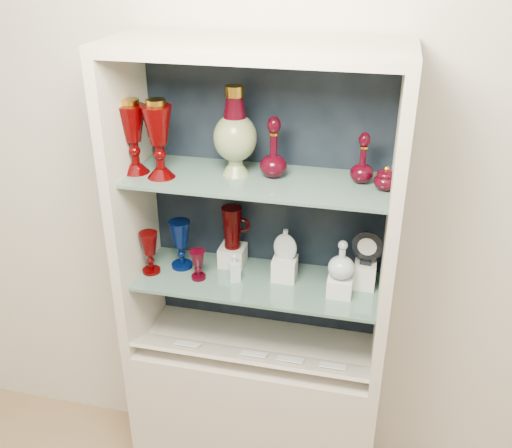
% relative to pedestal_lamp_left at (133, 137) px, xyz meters
% --- Properties ---
extents(wall_back, '(3.50, 0.02, 2.80)m').
position_rel_pedestal_lamp_left_xyz_m(wall_back, '(0.44, 0.24, -0.20)').
color(wall_back, white).
rests_on(wall_back, ground).
extents(cabinet_base, '(1.00, 0.40, 0.75)m').
position_rel_pedestal_lamp_left_xyz_m(cabinet_base, '(0.44, 0.02, -1.23)').
color(cabinet_base, beige).
rests_on(cabinet_base, ground).
extents(cabinet_back_panel, '(0.98, 0.02, 1.15)m').
position_rel_pedestal_lamp_left_xyz_m(cabinet_back_panel, '(0.44, 0.21, -0.28)').
color(cabinet_back_panel, black).
rests_on(cabinet_back_panel, cabinet_base).
extents(cabinet_side_left, '(0.04, 0.40, 1.15)m').
position_rel_pedestal_lamp_left_xyz_m(cabinet_side_left, '(-0.04, 0.02, -0.28)').
color(cabinet_side_left, beige).
rests_on(cabinet_side_left, cabinet_base).
extents(cabinet_side_right, '(0.04, 0.40, 1.15)m').
position_rel_pedestal_lamp_left_xyz_m(cabinet_side_right, '(0.92, 0.02, -0.28)').
color(cabinet_side_right, beige).
rests_on(cabinet_side_right, cabinet_base).
extents(cabinet_top_cap, '(1.00, 0.40, 0.04)m').
position_rel_pedestal_lamp_left_xyz_m(cabinet_top_cap, '(0.44, 0.02, 0.32)').
color(cabinet_top_cap, beige).
rests_on(cabinet_top_cap, cabinet_side_left).
extents(shelf_lower, '(0.92, 0.34, 0.01)m').
position_rel_pedestal_lamp_left_xyz_m(shelf_lower, '(0.44, 0.04, -0.56)').
color(shelf_lower, slate).
rests_on(shelf_lower, cabinet_side_left).
extents(shelf_upper, '(0.92, 0.34, 0.01)m').
position_rel_pedestal_lamp_left_xyz_m(shelf_upper, '(0.44, 0.04, -0.14)').
color(shelf_upper, slate).
rests_on(shelf_upper, cabinet_side_left).
extents(label_ledge, '(0.92, 0.17, 0.09)m').
position_rel_pedestal_lamp_left_xyz_m(label_ledge, '(0.44, -0.09, -0.82)').
color(label_ledge, beige).
rests_on(label_ledge, cabinet_base).
extents(label_card_0, '(0.10, 0.06, 0.03)m').
position_rel_pedestal_lamp_left_xyz_m(label_card_0, '(0.76, -0.09, -0.81)').
color(label_card_0, white).
rests_on(label_card_0, label_ledge).
extents(label_card_1, '(0.10, 0.06, 0.03)m').
position_rel_pedestal_lamp_left_xyz_m(label_card_1, '(0.19, -0.09, -0.81)').
color(label_card_1, white).
rests_on(label_card_1, label_ledge).
extents(label_card_2, '(0.10, 0.06, 0.03)m').
position_rel_pedestal_lamp_left_xyz_m(label_card_2, '(0.46, -0.09, -0.81)').
color(label_card_2, white).
rests_on(label_card_2, label_ledge).
extents(label_card_3, '(0.10, 0.06, 0.03)m').
position_rel_pedestal_lamp_left_xyz_m(label_card_3, '(0.60, -0.09, -0.81)').
color(label_card_3, white).
rests_on(label_card_3, label_ledge).
extents(pedestal_lamp_left, '(0.10, 0.10, 0.27)m').
position_rel_pedestal_lamp_left_xyz_m(pedestal_lamp_left, '(0.00, 0.00, 0.00)').
color(pedestal_lamp_left, '#3F0000').
rests_on(pedestal_lamp_left, shelf_upper).
extents(pedestal_lamp_right, '(0.11, 0.11, 0.28)m').
position_rel_pedestal_lamp_left_xyz_m(pedestal_lamp_right, '(0.11, -0.02, 0.01)').
color(pedestal_lamp_right, '#3F0000').
rests_on(pedestal_lamp_right, shelf_upper).
extents(enamel_urn, '(0.18, 0.18, 0.32)m').
position_rel_pedestal_lamp_left_xyz_m(enamel_urn, '(0.35, 0.06, 0.02)').
color(enamel_urn, '#0F4517').
rests_on(enamel_urn, shelf_upper).
extents(ruby_decanter_a, '(0.13, 0.13, 0.25)m').
position_rel_pedestal_lamp_left_xyz_m(ruby_decanter_a, '(0.49, 0.07, -0.01)').
color(ruby_decanter_a, '#3E0410').
rests_on(ruby_decanter_a, shelf_upper).
extents(ruby_decanter_b, '(0.10, 0.10, 0.19)m').
position_rel_pedestal_lamp_left_xyz_m(ruby_decanter_b, '(0.80, 0.09, -0.04)').
color(ruby_decanter_b, '#3E0410').
rests_on(ruby_decanter_b, shelf_upper).
extents(lidded_bowl, '(0.10, 0.10, 0.09)m').
position_rel_pedestal_lamp_left_xyz_m(lidded_bowl, '(0.88, 0.04, -0.09)').
color(lidded_bowl, '#3E0410').
rests_on(lidded_bowl, shelf_upper).
extents(cobalt_goblet, '(0.10, 0.10, 0.20)m').
position_rel_pedestal_lamp_left_xyz_m(cobalt_goblet, '(0.12, 0.07, -0.45)').
color(cobalt_goblet, '#000E42').
rests_on(cobalt_goblet, shelf_lower).
extents(ruby_goblet_tall, '(0.09, 0.09, 0.17)m').
position_rel_pedestal_lamp_left_xyz_m(ruby_goblet_tall, '(0.02, 0.00, -0.47)').
color(ruby_goblet_tall, '#3F0000').
rests_on(ruby_goblet_tall, shelf_lower).
extents(ruby_goblet_small, '(0.07, 0.07, 0.12)m').
position_rel_pedestal_lamp_left_xyz_m(ruby_goblet_small, '(0.22, -0.00, -0.49)').
color(ruby_goblet_small, '#3E0410').
rests_on(ruby_goblet_small, shelf_lower).
extents(riser_ruby_pitcher, '(0.10, 0.10, 0.08)m').
position_rel_pedestal_lamp_left_xyz_m(riser_ruby_pitcher, '(0.32, 0.13, -0.51)').
color(riser_ruby_pitcher, silver).
rests_on(riser_ruby_pitcher, shelf_lower).
extents(ruby_pitcher, '(0.15, 0.11, 0.17)m').
position_rel_pedestal_lamp_left_xyz_m(ruby_pitcher, '(0.32, 0.13, -0.39)').
color(ruby_pitcher, '#3F0000').
rests_on(ruby_pitcher, riser_ruby_pitcher).
extents(clear_square_bottle, '(0.05, 0.05, 0.12)m').
position_rel_pedestal_lamp_left_xyz_m(clear_square_bottle, '(0.36, 0.02, -0.50)').
color(clear_square_bottle, '#AEC3C8').
rests_on(clear_square_bottle, shelf_lower).
extents(riser_flat_flask, '(0.09, 0.09, 0.09)m').
position_rel_pedestal_lamp_left_xyz_m(riser_flat_flask, '(0.54, 0.07, -0.51)').
color(riser_flat_flask, silver).
rests_on(riser_flat_flask, shelf_lower).
extents(flat_flask, '(0.09, 0.04, 0.13)m').
position_rel_pedestal_lamp_left_xyz_m(flat_flask, '(0.54, 0.07, -0.40)').
color(flat_flask, silver).
rests_on(flat_flask, riser_flat_flask).
extents(riser_clear_round_decanter, '(0.09, 0.09, 0.07)m').
position_rel_pedestal_lamp_left_xyz_m(riser_clear_round_decanter, '(0.76, 0.01, -0.52)').
color(riser_clear_round_decanter, silver).
rests_on(riser_clear_round_decanter, shelf_lower).
extents(clear_round_decanter, '(0.12, 0.12, 0.14)m').
position_rel_pedestal_lamp_left_xyz_m(clear_round_decanter, '(0.76, 0.01, -0.41)').
color(clear_round_decanter, '#AEC3C8').
rests_on(clear_round_decanter, riser_clear_round_decanter).
extents(riser_cameo_medallion, '(0.08, 0.08, 0.10)m').
position_rel_pedestal_lamp_left_xyz_m(riser_cameo_medallion, '(0.84, 0.08, -0.50)').
color(riser_cameo_medallion, silver).
rests_on(riser_cameo_medallion, shelf_lower).
extents(cameo_medallion, '(0.12, 0.05, 0.14)m').
position_rel_pedestal_lamp_left_xyz_m(cameo_medallion, '(0.84, 0.08, -0.39)').
color(cameo_medallion, black).
rests_on(cameo_medallion, riser_cameo_medallion).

